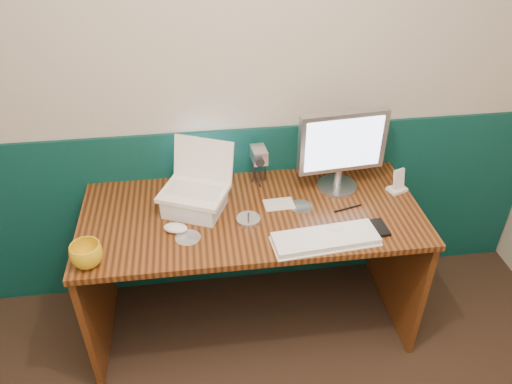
{
  "coord_description": "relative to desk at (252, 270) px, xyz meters",
  "views": [
    {
      "loc": [
        -0.12,
        -0.47,
        2.17
      ],
      "look_at": [
        0.11,
        1.23,
        0.97
      ],
      "focal_mm": 35.0,
      "sensor_mm": 36.0,
      "label": 1
    }
  ],
  "objects": [
    {
      "name": "mouse_left",
      "position": [
        -0.35,
        -0.09,
        0.39
      ],
      "size": [
        0.12,
        0.09,
        0.04
      ],
      "primitive_type": "ellipsoid",
      "rotation": [
        0.0,
        0.0,
        -0.28
      ],
      "color": "white",
      "rests_on": "desk"
    },
    {
      "name": "mug",
      "position": [
        -0.71,
        -0.26,
        0.43
      ],
      "size": [
        0.17,
        0.17,
        0.1
      ],
      "primitive_type": "imported",
      "rotation": [
        0.0,
        0.0,
        -0.34
      ],
      "color": "gold",
      "rests_on": "desk"
    },
    {
      "name": "cd_loose_a",
      "position": [
        -0.3,
        -0.15,
        0.38
      ],
      "size": [
        0.11,
        0.11,
        0.0
      ],
      "primitive_type": "cylinder",
      "color": "silver",
      "rests_on": "desk"
    },
    {
      "name": "pda",
      "position": [
        0.55,
        -0.2,
        0.38
      ],
      "size": [
        0.08,
        0.12,
        0.01
      ],
      "primitive_type": "cube",
      "rotation": [
        0.0,
        0.0,
        0.07
      ],
      "color": "black",
      "rests_on": "desk"
    },
    {
      "name": "cd_loose_b",
      "position": [
        0.24,
        0.01,
        0.38
      ],
      "size": [
        0.11,
        0.11,
        0.0
      ],
      "primitive_type": "cylinder",
      "color": "silver",
      "rests_on": "desk"
    },
    {
      "name": "laptop",
      "position": [
        -0.26,
        0.05,
        0.59
      ],
      "size": [
        0.36,
        0.32,
        0.24
      ],
      "primitive_type": null,
      "rotation": [
        0.0,
        0.0,
        -0.42
      ],
      "color": "white",
      "rests_on": "laptop_riser"
    },
    {
      "name": "wainscot",
      "position": [
        -0.11,
        0.36,
        0.12
      ],
      "size": [
        3.48,
        0.02,
        1.0
      ],
      "primitive_type": "cube",
      "color": "#072F2B",
      "rests_on": "ground"
    },
    {
      "name": "laptop_riser",
      "position": [
        -0.26,
        0.05,
        0.42
      ],
      "size": [
        0.32,
        0.3,
        0.09
      ],
      "primitive_type": "cube",
      "rotation": [
        0.0,
        0.0,
        -0.42
      ],
      "color": "silver",
      "rests_on": "desk"
    },
    {
      "name": "monitor",
      "position": [
        0.45,
        0.15,
        0.59
      ],
      "size": [
        0.44,
        0.16,
        0.43
      ],
      "primitive_type": null,
      "rotation": [
        0.0,
        0.0,
        0.09
      ],
      "color": "#AAAAAF",
      "rests_on": "desk"
    },
    {
      "name": "back_wall",
      "position": [
        -0.11,
        0.37,
        0.88
      ],
      "size": [
        3.5,
        0.04,
        2.5
      ],
      "primitive_type": "cube",
      "color": "#B9AD9C",
      "rests_on": "ground"
    },
    {
      "name": "music_player",
      "position": [
        0.74,
        0.08,
        0.44
      ],
      "size": [
        0.07,
        0.05,
        0.11
      ],
      "primitive_type": "cube",
      "rotation": [
        -0.17,
        0.0,
        0.35
      ],
      "color": "silver",
      "rests_on": "dock"
    },
    {
      "name": "dock",
      "position": [
        0.74,
        0.08,
        0.38
      ],
      "size": [
        0.11,
        0.09,
        0.02
      ],
      "primitive_type": "cube",
      "rotation": [
        0.0,
        0.0,
        0.35
      ],
      "color": "silver",
      "rests_on": "desk"
    },
    {
      "name": "cd_spindle",
      "position": [
        -0.02,
        -0.07,
        0.39
      ],
      "size": [
        0.11,
        0.11,
        0.02
      ],
      "primitive_type": "cylinder",
      "color": "#B5BCC6",
      "rests_on": "desk"
    },
    {
      "name": "papers",
      "position": [
        0.14,
        0.04,
        0.38
      ],
      "size": [
        0.15,
        0.1,
        0.0
      ],
      "primitive_type": "cube",
      "rotation": [
        0.0,
        0.0,
        0.05
      ],
      "color": "silver",
      "rests_on": "desk"
    },
    {
      "name": "keyboard",
      "position": [
        0.29,
        -0.25,
        0.39
      ],
      "size": [
        0.47,
        0.19,
        0.03
      ],
      "primitive_type": "cube",
      "rotation": [
        0.0,
        0.0,
        0.09
      ],
      "color": "white",
      "rests_on": "desk"
    },
    {
      "name": "mouse_right",
      "position": [
        0.34,
        -0.2,
        0.39
      ],
      "size": [
        0.13,
        0.1,
        0.04
      ],
      "primitive_type": "ellipsoid",
      "rotation": [
        0.0,
        0.0,
        -0.28
      ],
      "color": "white",
      "rests_on": "desk"
    },
    {
      "name": "desk",
      "position": [
        0.0,
        0.0,
        0.0
      ],
      "size": [
        1.6,
        0.7,
        0.75
      ],
      "primitive_type": "cube",
      "color": "black",
      "rests_on": "ground"
    },
    {
      "name": "pen",
      "position": [
        0.45,
        -0.03,
        0.38
      ],
      "size": [
        0.14,
        0.04,
        0.01
      ],
      "primitive_type": "cylinder",
      "rotation": [
        0.0,
        1.57,
        0.25
      ],
      "color": "black",
      "rests_on": "desk"
    },
    {
      "name": "camcorder",
      "position": [
        0.07,
        0.24,
        0.47
      ],
      "size": [
        0.09,
        0.13,
        0.19
      ],
      "primitive_type": null,
      "rotation": [
        0.0,
        0.0,
        0.08
      ],
      "color": "#BBBCC0",
      "rests_on": "desk"
    }
  ]
}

